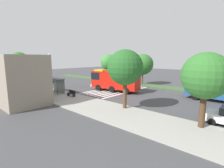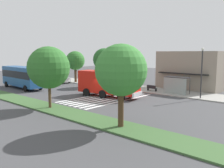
# 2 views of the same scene
# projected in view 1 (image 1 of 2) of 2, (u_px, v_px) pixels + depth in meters

# --- Properties ---
(ground_plane) EXTENTS (120.00, 120.00, 0.00)m
(ground_plane) POSITION_uv_depth(u_px,v_px,m) (118.00, 90.00, 30.36)
(ground_plane) COLOR #424244
(sidewalk) EXTENTS (60.00, 5.56, 0.14)m
(sidewalk) POSITION_uv_depth(u_px,v_px,m) (73.00, 100.00, 23.12)
(sidewalk) COLOR #9E9B93
(sidewalk) RESTS_ON ground_plane
(median_strip) EXTENTS (60.00, 3.00, 0.14)m
(median_strip) POSITION_uv_depth(u_px,v_px,m) (142.00, 84.00, 36.62)
(median_strip) COLOR #3D6033
(median_strip) RESTS_ON ground_plane
(crosswalk) EXTENTS (5.85, 12.58, 0.01)m
(crosswalk) POSITION_uv_depth(u_px,v_px,m) (116.00, 90.00, 30.65)
(crosswalk) COLOR silver
(crosswalk) RESTS_ON ground_plane
(fire_truck) EXTENTS (9.21, 3.90, 3.75)m
(fire_truck) POSITION_uv_depth(u_px,v_px,m) (113.00, 80.00, 29.51)
(fire_truck) COLOR red
(fire_truck) RESTS_ON ground_plane
(parked_car_east) EXTENTS (4.55, 2.22, 1.73)m
(parked_car_east) POSITION_uv_depth(u_px,v_px,m) (40.00, 80.00, 37.82)
(parked_car_east) COLOR #474C51
(parked_car_east) RESTS_ON ground_plane
(bus_stop_shelter) EXTENTS (3.50, 1.40, 2.46)m
(bus_stop_shelter) POSITION_uv_depth(u_px,v_px,m) (57.00, 82.00, 27.63)
(bus_stop_shelter) COLOR #4C4C51
(bus_stop_shelter) RESTS_ON sidewalk
(bench_near_shelter) EXTENTS (1.60, 0.50, 0.90)m
(bench_near_shelter) POSITION_uv_depth(u_px,v_px,m) (71.00, 93.00, 25.24)
(bench_near_shelter) COLOR black
(bench_near_shelter) RESTS_ON sidewalk
(street_lamp) EXTENTS (0.36, 0.36, 6.53)m
(street_lamp) POSITION_uv_depth(u_px,v_px,m) (50.00, 68.00, 30.71)
(street_lamp) COLOR #2D2D30
(street_lamp) RESTS_ON sidewalk
(storefront_building) EXTENTS (10.12, 5.86, 6.29)m
(storefront_building) POSITION_uv_depth(u_px,v_px,m) (16.00, 79.00, 22.15)
(storefront_building) COLOR gray
(storefront_building) RESTS_ON ground_plane
(sidewalk_tree_west) EXTENTS (3.81, 3.81, 6.27)m
(sidewalk_tree_west) POSITION_uv_depth(u_px,v_px,m) (205.00, 76.00, 13.41)
(sidewalk_tree_west) COLOR #47301E
(sidewalk_tree_west) RESTS_ON sidewalk
(sidewalk_tree_center) EXTENTS (4.02, 4.02, 6.73)m
(sidewalk_tree_center) POSITION_uv_depth(u_px,v_px,m) (125.00, 68.00, 18.67)
(sidewalk_tree_center) COLOR #513823
(sidewalk_tree_center) RESTS_ON sidewalk
(sidewalk_tree_far_east) EXTENTS (4.15, 4.15, 7.09)m
(sidewalk_tree_far_east) POSITION_uv_depth(u_px,v_px,m) (19.00, 61.00, 38.97)
(sidewalk_tree_far_east) COLOR #513823
(sidewalk_tree_far_east) RESTS_ON sidewalk
(median_tree_far_west) EXTENTS (4.50, 4.50, 6.57)m
(median_tree_far_west) POSITION_uv_depth(u_px,v_px,m) (143.00, 64.00, 35.93)
(median_tree_far_west) COLOR #513823
(median_tree_far_west) RESTS_ON median_strip
(median_tree_west) EXTENTS (4.11, 4.11, 6.59)m
(median_tree_west) POSITION_uv_depth(u_px,v_px,m) (109.00, 63.00, 42.44)
(median_tree_west) COLOR #47301E
(median_tree_west) RESTS_ON median_strip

